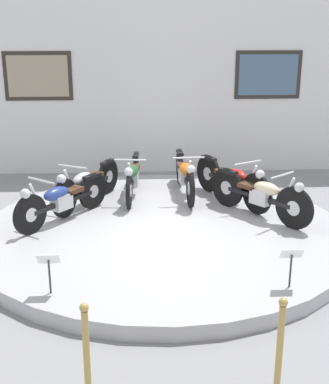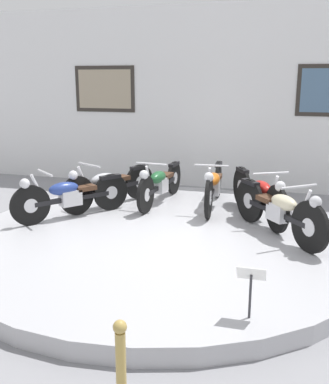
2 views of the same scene
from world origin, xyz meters
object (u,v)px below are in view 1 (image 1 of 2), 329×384
object	(u,v)px
motorcycle_blue	(61,199)
motorcycle_orange	(185,174)
info_placard_front_centre	(291,259)
motorcycle_red	(233,180)
motorcycle_silver	(86,184)
motorcycle_cream	(261,194)
motorcycle_green	(133,176)
stanchion_post_right_of_entry	(278,366)
stanchion_post_left_of_entry	(88,373)
info_placard_front_left	(49,264)

from	to	relation	value
motorcycle_blue	motorcycle_orange	size ratio (longest dim) A/B	0.78
info_placard_front_centre	motorcycle_red	bearing A→B (deg)	93.09
motorcycle_blue	motorcycle_silver	world-z (taller)	motorcycle_silver
motorcycle_red	motorcycle_cream	xyz separation A→B (m)	(0.33, -0.74, -0.01)
motorcycle_green	motorcycle_silver	bearing A→B (deg)	-150.07
motorcycle_red	stanchion_post_right_of_entry	xyz separation A→B (m)	(-0.41, -4.75, -0.26)
motorcycle_cream	info_placard_front_centre	bearing A→B (deg)	-93.97
motorcycle_cream	stanchion_post_left_of_entry	size ratio (longest dim) A/B	1.57
motorcycle_green	info_placard_front_centre	world-z (taller)	motorcycle_green
info_placard_front_left	stanchion_post_left_of_entry	size ratio (longest dim) A/B	0.50
info_placard_front_left	stanchion_post_right_of_entry	xyz separation A→B (m)	(2.25, -1.69, -0.22)
motorcycle_silver	info_placard_front_left	bearing A→B (deg)	-93.06
info_placard_front_left	stanchion_post_right_of_entry	size ratio (longest dim) A/B	0.50
motorcycle_red	info_placard_front_centre	bearing A→B (deg)	-86.91
info_placard_front_centre	motorcycle_silver	bearing A→B (deg)	131.09
motorcycle_silver	motorcycle_green	bearing A→B (deg)	29.93
motorcycle_blue	stanchion_post_left_of_entry	world-z (taller)	stanchion_post_left_of_entry
motorcycle_blue	motorcycle_silver	size ratio (longest dim) A/B	0.89
motorcycle_cream	info_placard_front_centre	world-z (taller)	motorcycle_cream
motorcycle_blue	info_placard_front_centre	xyz separation A→B (m)	(2.98, -2.31, -0.00)
motorcycle_green	motorcycle_cream	size ratio (longest dim) A/B	1.22
motorcycle_green	info_placard_front_left	world-z (taller)	motorcycle_green
stanchion_post_right_of_entry	info_placard_front_centre	bearing A→B (deg)	71.19
motorcycle_cream	motorcycle_red	bearing A→B (deg)	113.70
motorcycle_green	stanchion_post_left_of_entry	bearing A→B (deg)	-94.02
motorcycle_green	stanchion_post_right_of_entry	size ratio (longest dim) A/B	1.91
motorcycle_silver	motorcycle_cream	xyz separation A→B (m)	(2.82, -0.74, 0.01)
stanchion_post_left_of_entry	stanchion_post_right_of_entry	bearing A→B (deg)	0.00
info_placard_front_left	stanchion_post_left_of_entry	xyz separation A→B (m)	(0.58, -1.69, -0.22)
motorcycle_blue	info_placard_front_left	bearing A→B (deg)	-85.98
motorcycle_green	motorcycle_orange	size ratio (longest dim) A/B	0.97
motorcycle_blue	motorcycle_green	distance (m)	1.62
stanchion_post_left_of_entry	stanchion_post_right_of_entry	size ratio (longest dim) A/B	1.00
motorcycle_green	stanchion_post_left_of_entry	size ratio (longest dim) A/B	1.91
motorcycle_blue	motorcycle_cream	distance (m)	3.14
motorcycle_orange	motorcycle_red	distance (m)	0.90
motorcycle_green	motorcycle_orange	bearing A→B (deg)	0.18
motorcycle_blue	motorcycle_orange	world-z (taller)	motorcycle_orange
motorcycle_orange	motorcycle_red	bearing A→B (deg)	-29.94
motorcycle_silver	stanchion_post_right_of_entry	xyz separation A→B (m)	(2.08, -4.74, -0.23)
motorcycle_silver	info_placard_front_centre	xyz separation A→B (m)	(2.66, -3.05, -0.01)
motorcycle_blue	motorcycle_orange	xyz separation A→B (m)	(2.04, 1.19, 0.02)
stanchion_post_right_of_entry	info_placard_front_left	bearing A→B (deg)	142.98
motorcycle_orange	info_placard_front_left	size ratio (longest dim) A/B	3.92
motorcycle_red	info_placard_front_centre	world-z (taller)	motorcycle_red
motorcycle_green	info_placard_front_left	bearing A→B (deg)	-105.07
motorcycle_silver	motorcycle_cream	bearing A→B (deg)	-14.66
motorcycle_green	motorcycle_cream	xyz separation A→B (m)	(2.04, -1.19, 0.02)
motorcycle_blue	motorcycle_red	size ratio (longest dim) A/B	0.86
motorcycle_silver	motorcycle_blue	bearing A→B (deg)	-113.72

